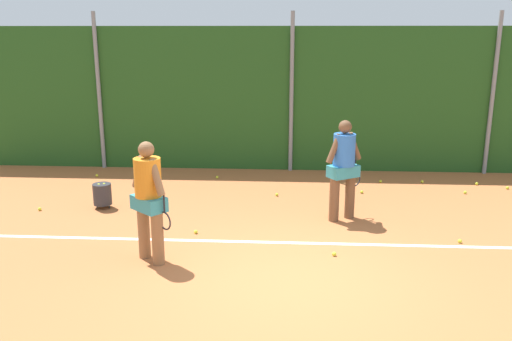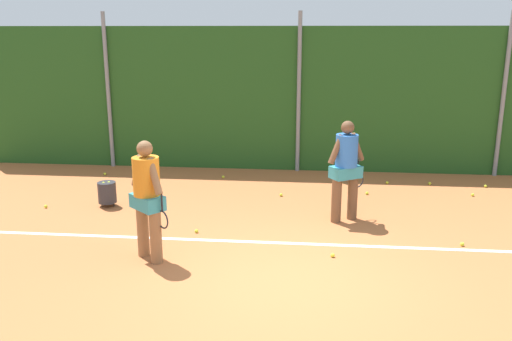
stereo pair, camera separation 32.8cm
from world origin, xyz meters
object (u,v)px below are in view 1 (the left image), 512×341
Objects in this scene: tennis_ball_10 at (40,209)px; tennis_ball_9 at (97,175)px; tennis_ball_2 at (362,192)px; tennis_ball_8 at (477,184)px; ball_hopper at (102,194)px; tennis_ball_4 at (196,232)px; tennis_ball_5 at (380,181)px; tennis_ball_11 at (147,207)px; tennis_ball_0 at (334,254)px; tennis_ball_7 at (507,188)px; tennis_ball_6 at (422,182)px; tennis_ball_3 at (460,241)px; player_foreground_near at (149,196)px; tennis_ball_13 at (217,177)px; tennis_ball_12 at (465,192)px; tennis_ball_1 at (277,195)px; player_midcourt at (344,165)px.

tennis_ball_9 is at bearing 84.57° from tennis_ball_10.
tennis_ball_2 and tennis_ball_8 have the same top height.
tennis_ball_4 is (2.08, -1.27, -0.26)m from ball_hopper.
tennis_ball_11 is at bearing -155.96° from tennis_ball_5.
ball_hopper is 7.78× the size of tennis_ball_11.
tennis_ball_0 and tennis_ball_8 have the same top height.
tennis_ball_7 is 9.97m from tennis_ball_10.
tennis_ball_2 is at bearing 13.46° from tennis_ball_10.
tennis_ball_9 is 2.55m from tennis_ball_10.
tennis_ball_6 is at bearing 174.87° from tennis_ball_8.
tennis_ball_8 is (7.99, 2.13, -0.26)m from ball_hopper.
tennis_ball_3 is at bearing -1.91° from tennis_ball_4.
ball_hopper is 7.78× the size of tennis_ball_7.
player_foreground_near is 28.29× the size of tennis_ball_13.
tennis_ball_2 and tennis_ball_3 have the same top height.
tennis_ball_0 is at bearing -131.58° from tennis_ball_12.
player_foreground_near is 28.29× the size of tennis_ball_3.
tennis_ball_2 is 6.31m from tennis_ball_9.
tennis_ball_6 is (3.35, 1.23, 0.00)m from tennis_ball_1.
tennis_ball_9 is at bearing 153.64° from tennis_ball_3.
player_midcourt is 28.38× the size of tennis_ball_13.
tennis_ball_10 is at bearing 161.83° from tennis_ball_0.
tennis_ball_12 is at bearing 48.42° from tennis_ball_0.
player_foreground_near is 6.34m from tennis_ball_5.
tennis_ball_0 is 1.00× the size of tennis_ball_11.
ball_hopper is 7.78× the size of tennis_ball_3.
player_midcourt is at bearing -1.17° from tennis_ball_10.
tennis_ball_4 is 1.00× the size of tennis_ball_13.
tennis_ball_12 is (0.72, -0.82, 0.00)m from tennis_ball_6.
player_midcourt is 28.38× the size of tennis_ball_8.
player_midcourt is at bearing -44.69° from tennis_ball_13.
tennis_ball_11 is at bearing -0.33° from ball_hopper.
tennis_ball_7 is at bearing 21.52° from tennis_ball_12.
tennis_ball_7 is (2.74, -0.37, 0.00)m from tennis_ball_5.
ball_hopper is 7.78× the size of tennis_ball_8.
tennis_ball_5 and tennis_ball_9 have the same top height.
tennis_ball_0 is (4.41, -2.08, -0.26)m from ball_hopper.
tennis_ball_8 and tennis_ball_11 have the same top height.
tennis_ball_4 and tennis_ball_6 have the same top height.
tennis_ball_6 is (1.51, 0.92, 0.00)m from tennis_ball_2.
tennis_ball_1 is at bearing -170.55° from tennis_ball_2.
tennis_ball_2 is 3.01m from tennis_ball_3.
player_midcourt is (3.08, 2.06, 0.00)m from player_foreground_near.
tennis_ball_7 is at bearing 25.54° from tennis_ball_4.
tennis_ball_9 is (-8.94, 0.17, 0.00)m from tennis_ball_8.
player_midcourt is 4.57m from tennis_ball_7.
tennis_ball_7 is (1.78, -0.40, 0.00)m from tennis_ball_6.
tennis_ball_1 is 2.75m from tennis_ball_11.
tennis_ball_3 is 1.00× the size of tennis_ball_6.
tennis_ball_4 is 1.00× the size of tennis_ball_11.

